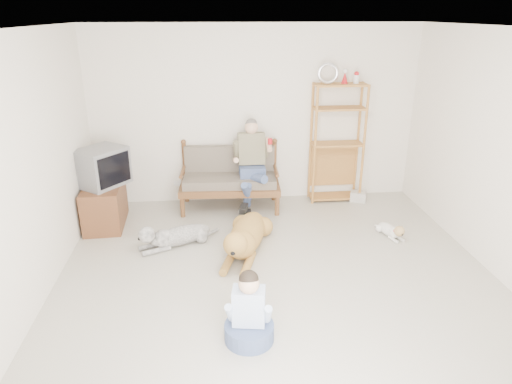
{
  "coord_description": "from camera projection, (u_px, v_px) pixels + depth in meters",
  "views": [
    {
      "loc": [
        -0.7,
        -4.14,
        2.84
      ],
      "look_at": [
        -0.17,
        1.0,
        0.79
      ],
      "focal_mm": 32.0,
      "sensor_mm": 36.0,
      "label": 1
    }
  ],
  "objects": [
    {
      "name": "floor",
      "position": [
        281.0,
        293.0,
        4.94
      ],
      "size": [
        5.5,
        5.5,
        0.0
      ],
      "primitive_type": "plane",
      "color": "beige",
      "rests_on": "ground"
    },
    {
      "name": "ceiling",
      "position": [
        288.0,
        29.0,
        3.95
      ],
      "size": [
        5.5,
        5.5,
        0.0
      ],
      "primitive_type": "plane",
      "rotation": [
        3.14,
        0.0,
        0.0
      ],
      "color": "silver",
      "rests_on": "ground"
    },
    {
      "name": "wall_back",
      "position": [
        256.0,
        116.0,
        6.99
      ],
      "size": [
        5.0,
        0.0,
        5.0
      ],
      "primitive_type": "plane",
      "rotation": [
        1.57,
        0.0,
        0.0
      ],
      "color": "silver",
      "rests_on": "ground"
    },
    {
      "name": "wall_left",
      "position": [
        17.0,
        185.0,
        4.21
      ],
      "size": [
        0.0,
        5.5,
        5.5
      ],
      "primitive_type": "plane",
      "rotation": [
        1.57,
        0.0,
        1.57
      ],
      "color": "silver",
      "rests_on": "ground"
    },
    {
      "name": "loveseat",
      "position": [
        229.0,
        177.0,
        6.97
      ],
      "size": [
        1.54,
        0.79,
        0.95
      ],
      "rotation": [
        0.0,
        0.0,
        -0.06
      ],
      "color": "brown",
      "rests_on": "ground"
    },
    {
      "name": "man",
      "position": [
        251.0,
        171.0,
        6.76
      ],
      "size": [
        0.52,
        0.75,
        1.21
      ],
      "color": "#4B5F8A",
      "rests_on": "loveseat"
    },
    {
      "name": "etagere",
      "position": [
        337.0,
        142.0,
        7.07
      ],
      "size": [
        0.82,
        0.36,
        2.15
      ],
      "color": "#AE7936",
      "rests_on": "ground"
    },
    {
      "name": "book_stack",
      "position": [
        358.0,
        196.0,
        7.31
      ],
      "size": [
        0.29,
        0.25,
        0.15
      ],
      "primitive_type": "cube",
      "rotation": [
        0.0,
        0.0,
        -0.36
      ],
      "color": "silver",
      "rests_on": "ground"
    },
    {
      "name": "tv_stand",
      "position": [
        104.0,
        205.0,
        6.43
      ],
      "size": [
        0.53,
        0.92,
        0.6
      ],
      "rotation": [
        0.0,
        0.0,
        0.04
      ],
      "color": "brown",
      "rests_on": "ground"
    },
    {
      "name": "crt_tv",
      "position": [
        102.0,
        167.0,
        6.24
      ],
      "size": [
        0.77,
        0.8,
        0.52
      ],
      "rotation": [
        0.0,
        0.0,
        -0.66
      ],
      "color": "slate",
      "rests_on": "tv_stand"
    },
    {
      "name": "wall_outlet",
      "position": [
        178.0,
        183.0,
        7.24
      ],
      "size": [
        0.12,
        0.02,
        0.08
      ],
      "primitive_type": "cube",
      "color": "silver",
      "rests_on": "ground"
    },
    {
      "name": "golden_retriever",
      "position": [
        245.0,
        237.0,
        5.72
      ],
      "size": [
        0.73,
        1.63,
        0.51
      ],
      "rotation": [
        0.0,
        0.0,
        -0.3
      ],
      "color": "#A57739",
      "rests_on": "ground"
    },
    {
      "name": "shaggy_dog",
      "position": [
        173.0,
        236.0,
        5.89
      ],
      "size": [
        1.09,
        0.59,
        0.35
      ],
      "rotation": [
        0.0,
        0.0,
        -1.15
      ],
      "color": "silver",
      "rests_on": "ground"
    },
    {
      "name": "terrier",
      "position": [
        392.0,
        231.0,
        6.14
      ],
      "size": [
        0.27,
        0.57,
        0.22
      ],
      "rotation": [
        0.0,
        0.0,
        0.28
      ],
      "color": "white",
      "rests_on": "ground"
    },
    {
      "name": "child",
      "position": [
        249.0,
        316.0,
        4.15
      ],
      "size": [
        0.46,
        0.46,
        0.73
      ],
      "rotation": [
        0.0,
        0.0,
        -0.16
      ],
      "color": "#4B5F8A",
      "rests_on": "ground"
    }
  ]
}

